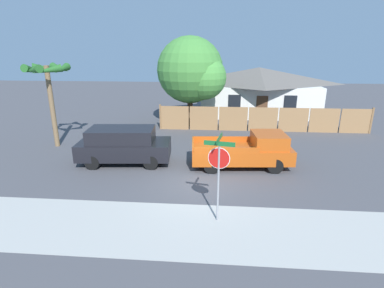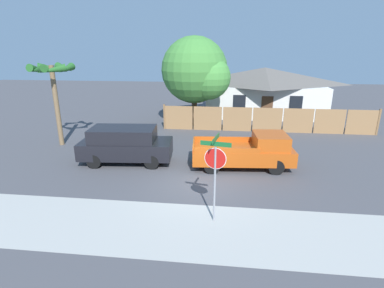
{
  "view_description": "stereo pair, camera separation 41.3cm",
  "coord_description": "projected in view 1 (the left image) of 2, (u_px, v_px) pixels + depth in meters",
  "views": [
    {
      "loc": [
        0.65,
        -12.01,
        5.65
      ],
      "look_at": [
        -0.36,
        0.5,
        1.6
      ],
      "focal_mm": 28.0,
      "sensor_mm": 36.0,
      "label": 1
    },
    {
      "loc": [
        1.07,
        -11.97,
        5.65
      ],
      "look_at": [
        -0.36,
        0.5,
        1.6
      ],
      "focal_mm": 28.0,
      "sensor_mm": 36.0,
      "label": 2
    }
  ],
  "objects": [
    {
      "name": "oak_tree",
      "position": [
        193.0,
        72.0,
        21.54
      ],
      "size": [
        5.01,
        4.77,
        6.5
      ],
      "color": "brown",
      "rests_on": "ground"
    },
    {
      "name": "stop_sign",
      "position": [
        219.0,
        165.0,
        9.67
      ],
      "size": [
        0.99,
        0.89,
        3.02
      ],
      "rotation": [
        0.0,
        0.0,
        -0.19
      ],
      "color": "gray",
      "rests_on": "ground"
    },
    {
      "name": "wooden_fence",
      "position": [
        263.0,
        119.0,
        20.98
      ],
      "size": [
        14.69,
        0.12,
        1.8
      ],
      "color": "#997047",
      "rests_on": "ground"
    },
    {
      "name": "sidewalk_strip",
      "position": [
        193.0,
        229.0,
        9.77
      ],
      "size": [
        36.0,
        3.2,
        0.01
      ],
      "color": "#A3A39E",
      "rests_on": "ground"
    },
    {
      "name": "ground_plane",
      "position": [
        199.0,
        182.0,
        13.18
      ],
      "size": [
        80.0,
        80.0,
        0.0
      ],
      "primitive_type": "plane",
      "color": "#47474C"
    },
    {
      "name": "palm_tree",
      "position": [
        48.0,
        76.0,
        16.81
      ],
      "size": [
        2.4,
        2.6,
        4.82
      ],
      "color": "brown",
      "rests_on": "ground"
    },
    {
      "name": "house",
      "position": [
        258.0,
        90.0,
        26.55
      ],
      "size": [
        10.57,
        6.41,
        4.03
      ],
      "color": "white",
      "rests_on": "ground"
    },
    {
      "name": "red_suv",
      "position": [
        124.0,
        145.0,
        15.07
      ],
      "size": [
        4.72,
        2.26,
        1.85
      ],
      "rotation": [
        0.0,
        0.0,
        0.08
      ],
      "color": "black",
      "rests_on": "ground"
    },
    {
      "name": "orange_pickup",
      "position": [
        246.0,
        151.0,
        14.67
      ],
      "size": [
        4.95,
        2.29,
        1.72
      ],
      "rotation": [
        0.0,
        0.0,
        0.08
      ],
      "color": "#B74C14",
      "rests_on": "ground"
    }
  ]
}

